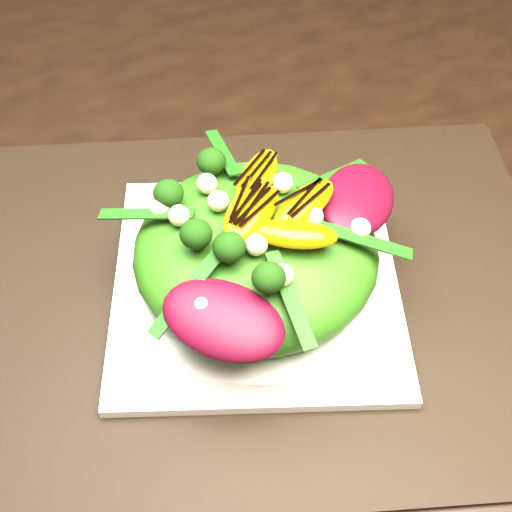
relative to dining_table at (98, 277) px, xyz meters
name	(u,v)px	position (x,y,z in m)	size (l,w,h in m)	color
dining_table	(98,277)	(0.00, 0.00, 0.00)	(1.60, 0.90, 0.75)	black
placemat	(256,287)	(0.12, -0.09, 0.02)	(0.52, 0.40, 0.00)	black
plate_base	(256,283)	(0.12, -0.09, 0.03)	(0.24, 0.24, 0.01)	white
salad_bowl	(256,274)	(0.12, -0.09, 0.04)	(0.22, 0.22, 0.02)	white
lettuce_mound	(256,251)	(0.12, -0.09, 0.07)	(0.20, 0.20, 0.07)	#2F6613
radicchio_leaf	(358,199)	(0.21, -0.09, 0.10)	(0.09, 0.06, 0.02)	#410716
orange_segment	(224,214)	(0.10, -0.07, 0.11)	(0.06, 0.03, 0.02)	orange
broccoli_floret	(171,227)	(0.06, -0.07, 0.11)	(0.03, 0.03, 0.03)	#103309
macadamia_nut	(315,236)	(0.15, -0.12, 0.11)	(0.02, 0.02, 0.02)	beige
balsamic_drizzle	(224,206)	(0.10, -0.07, 0.12)	(0.05, 0.00, 0.00)	black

